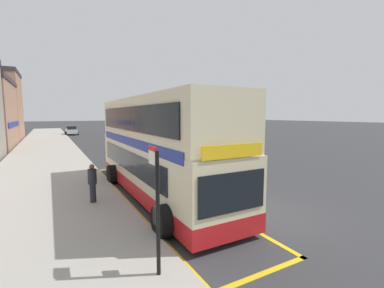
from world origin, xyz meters
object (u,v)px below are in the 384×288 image
double_decker_bus (157,150)px  parked_car_navy_far (137,134)px  pedestrian_waiting_near_sign (92,182)px  bus_stop_sign (156,201)px  parked_car_maroon_distant (139,139)px  parked_car_silver_behind (71,130)px

double_decker_bus → parked_car_navy_far: size_ratio=2.65×
parked_car_navy_far → pedestrian_waiting_near_sign: 28.05m
bus_stop_sign → pedestrian_waiting_near_sign: bus_stop_sign is taller
parked_car_navy_far → pedestrian_waiting_near_sign: size_ratio=2.68×
bus_stop_sign → parked_car_maroon_distant: (7.21, 24.45, -0.99)m
parked_car_silver_behind → parked_car_navy_far: bearing=-64.7°
bus_stop_sign → parked_car_silver_behind: size_ratio=0.68×
parked_car_silver_behind → parked_car_maroon_distant: same height
parked_car_navy_far → pedestrian_waiting_near_sign: (-9.86, -26.26, 0.18)m
bus_stop_sign → parked_car_navy_far: 33.32m
double_decker_bus → parked_car_navy_far: double_decker_bus is taller
parked_car_silver_behind → double_decker_bus: bearing=-90.7°
parked_car_silver_behind → parked_car_maroon_distant: (5.58, -22.69, 0.00)m
bus_stop_sign → parked_car_navy_far: (9.31, 31.97, -0.99)m
double_decker_bus → pedestrian_waiting_near_sign: size_ratio=7.12×
double_decker_bus → bus_stop_sign: 6.19m
parked_car_navy_far → parked_car_maroon_distant: bearing=-106.5°
double_decker_bus → bus_stop_sign: (-2.25, -5.76, -0.27)m
bus_stop_sign → double_decker_bus: bearing=68.7°
pedestrian_waiting_near_sign → double_decker_bus: bearing=1.0°
double_decker_bus → pedestrian_waiting_near_sign: bearing=-179.0°
parked_car_silver_behind → parked_car_navy_far: same height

